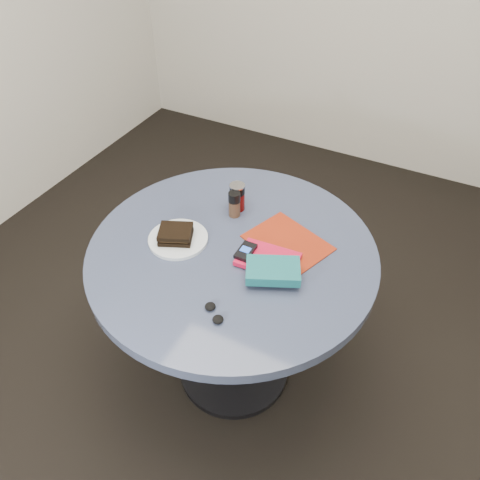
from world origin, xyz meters
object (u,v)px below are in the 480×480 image
at_px(plate, 178,239).
at_px(magazine, 288,243).
at_px(novel, 273,271).
at_px(headphones, 214,313).
at_px(soda_can, 237,197).
at_px(red_book, 268,259).
at_px(pepper_grinder, 234,204).
at_px(table, 233,281).
at_px(sandwich, 176,234).
at_px(mp3_player, 246,251).

bearing_deg(plate, magazine, 25.01).
relative_size(novel, headphones, 1.87).
distance_m(soda_can, red_book, 0.31).
bearing_deg(novel, pepper_grinder, 113.74).
bearing_deg(magazine, table, -124.02).
relative_size(soda_can, novel, 0.63).
xyz_separation_m(plate, soda_can, (0.10, 0.26, 0.05)).
distance_m(pepper_grinder, red_book, 0.28).
bearing_deg(soda_can, magazine, -20.87).
height_order(table, magazine, magazine).
distance_m(sandwich, soda_can, 0.28).
height_order(plate, sandwich, sandwich).
relative_size(magazine, mp3_player, 3.19).
distance_m(plate, red_book, 0.33).
relative_size(plate, novel, 1.22).
xyz_separation_m(novel, mp3_player, (-0.12, 0.05, -0.01)).
bearing_deg(novel, sandwich, 153.88).
relative_size(plate, mp3_player, 2.45).
relative_size(pepper_grinder, red_book, 0.51).
distance_m(table, red_book, 0.22).
bearing_deg(red_book, mp3_player, -173.63).
distance_m(sandwich, magazine, 0.39).
distance_m(sandwich, headphones, 0.36).
distance_m(table, mp3_player, 0.20).
height_order(soda_can, headphones, soda_can).
bearing_deg(table, magazine, 34.71).
relative_size(red_book, headphones, 2.16).
height_order(table, soda_can, soda_can).
xyz_separation_m(mp3_player, headphones, (0.03, -0.26, -0.02)).
xyz_separation_m(plate, sandwich, (-0.00, -0.01, 0.03)).
bearing_deg(pepper_grinder, soda_can, 102.71).
bearing_deg(red_book, headphones, -103.63).
distance_m(plate, pepper_grinder, 0.25).
height_order(soda_can, magazine, soda_can).
distance_m(soda_can, magazine, 0.27).
height_order(table, sandwich, sandwich).
bearing_deg(table, novel, -20.80).
xyz_separation_m(plate, headphones, (0.27, -0.23, 0.00)).
bearing_deg(headphones, pepper_grinder, 110.21).
height_order(table, plate, plate).
bearing_deg(soda_can, novel, -45.57).
height_order(magazine, headphones, headphones).
bearing_deg(mp3_player, headphones, -84.18).
distance_m(plate, headphones, 0.36).
relative_size(pepper_grinder, mp3_player, 1.19).
xyz_separation_m(soda_can, novel, (0.27, -0.27, -0.02)).
distance_m(mp3_player, headphones, 0.27).
xyz_separation_m(red_book, headphones, (-0.05, -0.28, -0.00)).
bearing_deg(magazine, mp3_player, -106.02).
xyz_separation_m(pepper_grinder, novel, (0.26, -0.23, -0.01)).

